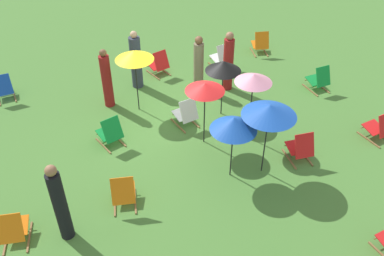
# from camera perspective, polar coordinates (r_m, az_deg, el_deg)

# --- Properties ---
(ground_plane) EXTENTS (40.00, 40.00, 0.00)m
(ground_plane) POSITION_cam_1_polar(r_m,az_deg,el_deg) (11.60, -2.18, 1.35)
(ground_plane) COLOR #477A33
(deckchair_0) EXTENTS (0.54, 0.80, 0.83)m
(deckchair_0) POSITION_cam_1_polar(r_m,az_deg,el_deg) (13.39, -24.36, 4.98)
(deckchair_0) COLOR olive
(deckchair_0) RESTS_ON ground
(deckchair_1) EXTENTS (0.51, 0.78, 0.83)m
(deckchair_1) POSITION_cam_1_polar(r_m,az_deg,el_deg) (13.20, 16.98, 6.37)
(deckchair_1) COLOR olive
(deckchair_1) RESTS_ON ground
(deckchair_3) EXTENTS (0.56, 0.81, 0.83)m
(deckchair_3) POSITION_cam_1_polar(r_m,az_deg,el_deg) (10.33, 14.62, -2.64)
(deckchair_3) COLOR olive
(deckchair_3) RESTS_ON ground
(deckchair_4) EXTENTS (0.61, 0.83, 0.83)m
(deckchair_4) POSITION_cam_1_polar(r_m,az_deg,el_deg) (11.13, -0.83, 1.98)
(deckchair_4) COLOR olive
(deckchair_4) RESTS_ON ground
(deckchair_6) EXTENTS (0.61, 0.84, 0.83)m
(deckchair_6) POSITION_cam_1_polar(r_m,az_deg,el_deg) (8.95, -23.27, -12.58)
(deckchair_6) COLOR olive
(deckchair_6) RESTS_ON ground
(deckchair_7) EXTENTS (0.64, 0.85, 0.83)m
(deckchair_7) POSITION_cam_1_polar(r_m,az_deg,el_deg) (15.00, 9.33, 11.33)
(deckchair_7) COLOR olive
(deckchair_7) RESTS_ON ground
(deckchair_8) EXTENTS (0.68, 0.87, 0.83)m
(deckchair_8) POSITION_cam_1_polar(r_m,az_deg,el_deg) (13.53, -4.55, 8.72)
(deckchair_8) COLOR olive
(deckchair_8) RESTS_ON ground
(deckchair_9) EXTENTS (0.68, 0.87, 0.83)m
(deckchair_9) POSITION_cam_1_polar(r_m,az_deg,el_deg) (10.66, -11.12, -0.62)
(deckchair_9) COLOR olive
(deckchair_9) RESTS_ON ground
(deckchair_10) EXTENTS (0.61, 0.83, 0.83)m
(deckchair_10) POSITION_cam_1_polar(r_m,az_deg,el_deg) (13.95, 4.04, 9.68)
(deckchair_10) COLOR olive
(deckchair_10) RESTS_ON ground
(deckchair_11) EXTENTS (0.58, 0.82, 0.83)m
(deckchair_11) POSITION_cam_1_polar(r_m,az_deg,el_deg) (11.65, 24.26, 0.05)
(deckchair_11) COLOR olive
(deckchair_11) RESTS_ON ground
(deckchair_14) EXTENTS (0.63, 0.85, 0.83)m
(deckchair_14) POSITION_cam_1_polar(r_m,az_deg,el_deg) (9.03, -9.35, -8.67)
(deckchair_14) COLOR olive
(deckchair_14) RESTS_ON ground
(umbrella_0) EXTENTS (0.96, 0.96, 1.65)m
(umbrella_0) POSITION_cam_1_polar(r_m,az_deg,el_deg) (11.01, 4.30, 8.44)
(umbrella_0) COLOR black
(umbrella_0) RESTS_ON ground
(umbrella_1) EXTENTS (0.91, 0.91, 1.89)m
(umbrella_1) POSITION_cam_1_polar(r_m,az_deg,el_deg) (10.01, 8.42, 6.71)
(umbrella_1) COLOR black
(umbrella_1) RESTS_ON ground
(umbrella_2) EXTENTS (0.96, 0.96, 1.74)m
(umbrella_2) POSITION_cam_1_polar(r_m,az_deg,el_deg) (9.83, 1.78, 5.58)
(umbrella_2) COLOR black
(umbrella_2) RESTS_ON ground
(umbrella_3) EXTENTS (1.20, 1.20, 1.86)m
(umbrella_3) POSITION_cam_1_polar(r_m,az_deg,el_deg) (9.01, 10.55, 2.37)
(umbrella_3) COLOR black
(umbrella_3) RESTS_ON ground
(umbrella_4) EXTENTS (1.03, 1.03, 1.64)m
(umbrella_4) POSITION_cam_1_polar(r_m,az_deg,el_deg) (8.93, 5.72, 0.58)
(umbrella_4) COLOR black
(umbrella_4) RESTS_ON ground
(umbrella_5) EXTENTS (1.04, 1.04, 1.85)m
(umbrella_5) POSITION_cam_1_polar(r_m,az_deg,el_deg) (11.18, -7.92, 9.85)
(umbrella_5) COLOR black
(umbrella_5) RESTS_ON ground
(person_0) EXTENTS (0.32, 0.32, 1.86)m
(person_0) POSITION_cam_1_polar(r_m,az_deg,el_deg) (8.34, -17.62, -9.89)
(person_0) COLOR black
(person_0) RESTS_ON ground
(person_1) EXTENTS (0.34, 0.34, 1.77)m
(person_1) POSITION_cam_1_polar(r_m,az_deg,el_deg) (11.93, -11.59, 6.49)
(person_1) COLOR maroon
(person_1) RESTS_ON ground
(person_2) EXTENTS (0.39, 0.39, 1.71)m
(person_2) POSITION_cam_1_polar(r_m,az_deg,el_deg) (12.54, 0.91, 8.74)
(person_2) COLOR #72664C
(person_2) RESTS_ON ground
(person_3) EXTENTS (0.39, 0.39, 1.84)m
(person_3) POSITION_cam_1_polar(r_m,az_deg,el_deg) (12.53, 4.98, 8.93)
(person_3) COLOR maroon
(person_3) RESTS_ON ground
(person_4) EXTENTS (0.43, 0.43, 1.82)m
(person_4) POSITION_cam_1_polar(r_m,az_deg,el_deg) (12.73, -7.67, 9.03)
(person_4) COLOR #333847
(person_4) RESTS_ON ground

